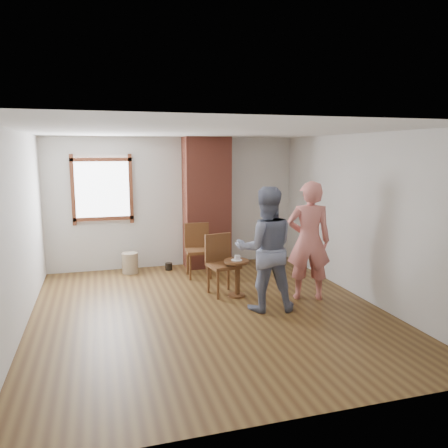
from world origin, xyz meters
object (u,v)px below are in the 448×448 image
Objects in this scene: dining_chair_right at (221,261)px; man at (266,249)px; stoneware_crock at (130,263)px; person_pink at (309,241)px; dining_chair_left at (198,247)px; side_table at (237,272)px.

man is at bearing -74.92° from dining_chair_right.
person_pink is at bearing -41.21° from stoneware_crock.
man is (0.56, -2.01, 0.36)m from dining_chair_left.
side_table is (0.33, -1.35, -0.15)m from dining_chair_left.
dining_chair_left is 2.12m from man.
person_pink is (0.83, 0.26, 0.02)m from man.
man reaches higher than dining_chair_right.
stoneware_crock is at bearing -22.44° from person_pink.
stoneware_crock is 0.41× the size of dining_chair_right.
dining_chair_left is 0.54× the size of man.
dining_chair_right reaches higher than stoneware_crock.
dining_chair_right is (0.14, -1.12, -0.00)m from dining_chair_left.
dining_chair_left is 2.27m from person_pink.
dining_chair_right is 0.33m from side_table.
dining_chair_left reaches higher than dining_chair_right.
dining_chair_right is 1.45m from person_pink.
dining_chair_left is 1.39m from side_table.
stoneware_crock is 0.22× the size of man.
man is (1.78, -2.54, 0.72)m from stoneware_crock.
dining_chair_left is 1.65× the size of side_table.
man reaches higher than side_table.
person_pink reaches higher than dining_chair_right.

